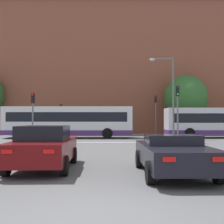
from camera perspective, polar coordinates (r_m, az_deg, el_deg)
name	(u,v)px	position (r m, az deg, el deg)	size (l,w,h in m)	color
ground_plane	(89,218)	(5.35, -4.73, -20.67)	(400.00, 400.00, 0.00)	#545456
stop_line_strip	(107,142)	(22.14, -1.08, -6.17)	(9.00, 0.30, 0.01)	silver
far_pavement	(108,135)	(33.47, -0.72, -4.65)	(70.00, 2.50, 0.01)	gray
brick_civic_building	(133,69)	(44.98, 4.37, 8.62)	(43.45, 13.97, 26.18)	brown
car_saloon_left	(44,147)	(10.41, -13.64, -6.90)	(2.13, 4.31, 1.54)	#600C0F
car_roadster_right	(173,154)	(9.30, 12.26, -8.27)	(2.14, 4.40, 1.27)	black
bus_crossing_lead	(68,121)	(27.99, -8.85, -1.87)	(12.47, 2.75, 3.05)	silver
bus_crossing_trailing	(219,122)	(29.92, 20.88, -1.88)	(10.53, 2.69, 2.94)	silver
traffic_light_near_left	(33,109)	(23.19, -15.83, 0.60)	(0.26, 0.31, 3.90)	slate
traffic_light_far_right	(156,109)	(32.82, 8.87, 0.64)	(0.26, 0.31, 4.58)	slate
traffic_light_near_right	(178,105)	(22.95, 13.19, 1.48)	(0.26, 0.31, 4.47)	slate
traffic_light_far_left	(61,114)	(33.29, -10.40, -0.41)	(0.26, 0.31, 3.61)	slate
street_lamp_junction	(169,89)	(26.83, 11.53, 4.62)	(2.29, 0.36, 7.67)	slate
pedestrian_waiting	(88,127)	(33.32, -4.90, -3.04)	(0.46, 0.36, 1.62)	#333851
pedestrian_walking_east	(56,127)	(33.56, -11.35, -2.95)	(0.45, 0.35, 1.67)	black
tree_kerbside	(185,98)	(36.09, 14.71, 2.81)	(5.35, 5.35, 7.35)	#4C3823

